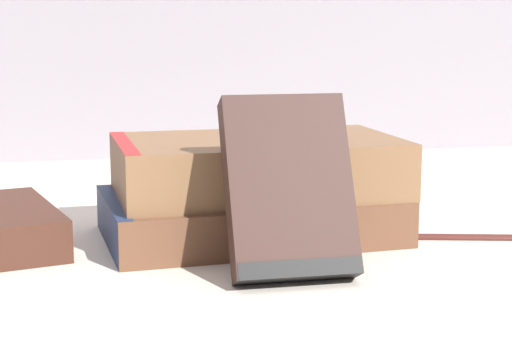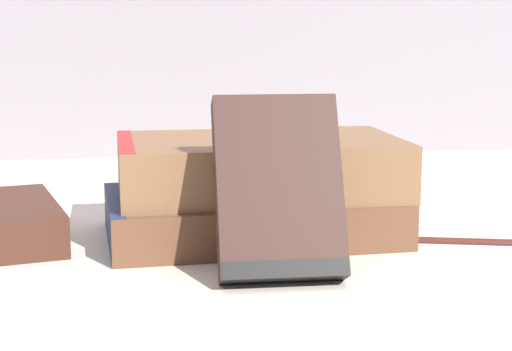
# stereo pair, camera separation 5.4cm
# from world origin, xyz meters

# --- Properties ---
(ground_plane) EXTENTS (3.00, 3.00, 0.00)m
(ground_plane) POSITION_xyz_m (0.00, 0.00, 0.00)
(ground_plane) COLOR beige
(book_flat_bottom) EXTENTS (0.25, 0.17, 0.04)m
(book_flat_bottom) POSITION_xyz_m (-0.01, 0.02, 0.02)
(book_flat_bottom) COLOR brown
(book_flat_bottom) RESTS_ON ground_plane
(book_flat_top) EXTENTS (0.24, 0.15, 0.05)m
(book_flat_top) POSITION_xyz_m (0.00, 0.02, 0.06)
(book_flat_top) COLOR brown
(book_flat_top) RESTS_ON book_flat_bottom
(book_leaning_front) EXTENTS (0.09, 0.08, 0.13)m
(book_leaning_front) POSITION_xyz_m (0.01, -0.10, 0.06)
(book_leaning_front) COLOR #331E19
(book_leaning_front) RESTS_ON ground_plane
(pocket_watch) EXTENTS (0.05, 0.05, 0.01)m
(pocket_watch) POSITION_xyz_m (0.04, 0.02, 0.09)
(pocket_watch) COLOR white
(pocket_watch) RESTS_ON book_flat_top
(reading_glasses) EXTENTS (0.11, 0.08, 0.00)m
(reading_glasses) POSITION_xyz_m (-0.06, 0.16, 0.00)
(reading_glasses) COLOR black
(reading_glasses) RESTS_ON ground_plane
(fountain_pen) EXTENTS (0.14, 0.04, 0.01)m
(fountain_pen) POSITION_xyz_m (0.16, -0.03, 0.00)
(fountain_pen) COLOR #471E19
(fountain_pen) RESTS_ON ground_plane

